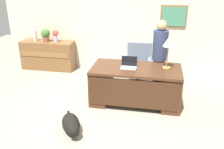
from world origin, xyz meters
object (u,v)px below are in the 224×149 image
object	(u,v)px
credenza	(48,55)
vase_with_flowers	(55,35)
desk	(136,84)
potted_plant	(46,35)
desk_lamp	(168,44)
dog_lying	(71,124)
person_standing	(159,57)
armchair	(139,66)
vase_empty	(35,36)
laptop	(129,65)

from	to	relation	value
credenza	vase_with_flowers	distance (m)	0.67
desk	credenza	xyz separation A→B (m)	(-2.68, 1.60, -0.02)
potted_plant	desk_lamp	bearing A→B (deg)	-24.13
dog_lying	potted_plant	bearing A→B (deg)	120.83
desk	potted_plant	world-z (taller)	potted_plant
person_standing	vase_with_flowers	bearing A→B (deg)	160.52
armchair	desk_lamp	bearing A→B (deg)	-53.98
desk	desk_lamp	bearing A→B (deg)	11.62
desk	person_standing	bearing A→B (deg)	52.64
desk	vase_empty	distance (m)	3.47
person_standing	dog_lying	distance (m)	2.47
desk	credenza	bearing A→B (deg)	149.17
desk	armchair	distance (m)	1.00
vase_empty	desk	bearing A→B (deg)	-27.92
armchair	person_standing	world-z (taller)	person_standing
desk_lamp	vase_empty	size ratio (longest dim) A/B	2.09
vase_with_flowers	laptop	bearing A→B (deg)	-35.08
desk	laptop	world-z (taller)	laptop
armchair	credenza	bearing A→B (deg)	167.16
desk	dog_lying	world-z (taller)	desk
person_standing	laptop	bearing A→B (deg)	-136.64
dog_lying	vase_empty	xyz separation A→B (m)	(-2.06, 2.90, 0.80)
desk	desk_lamp	distance (m)	1.06
laptop	potted_plant	xyz separation A→B (m)	(-2.55, 1.58, 0.16)
person_standing	desk	bearing A→B (deg)	-127.36
dog_lying	potted_plant	distance (m)	3.48
vase_with_flowers	credenza	bearing A→B (deg)	-179.72
credenza	vase_empty	size ratio (longest dim) A/B	4.91
credenza	person_standing	bearing A→B (deg)	-17.86
dog_lying	laptop	xyz separation A→B (m)	(0.81, 1.32, 0.68)
desk_lamp	dog_lying	bearing A→B (deg)	-137.87
credenza	dog_lying	xyz separation A→B (m)	(1.72, -2.90, -0.25)
armchair	laptop	size ratio (longest dim) A/B	3.20
potted_plant	vase_with_flowers	bearing A→B (deg)	0.00
desk	vase_with_flowers	size ratio (longest dim) A/B	5.31
laptop	potted_plant	bearing A→B (deg)	148.11
laptop	vase_with_flowers	xyz separation A→B (m)	(-2.26, 1.58, 0.18)
desk_lamp	desk	bearing A→B (deg)	-168.38
credenza	dog_lying	distance (m)	3.38
dog_lying	vase_with_flowers	xyz separation A→B (m)	(-1.44, 2.90, 0.86)
desk	laptop	size ratio (longest dim) A/B	5.72
credenza	armchair	distance (m)	2.72
person_standing	vase_empty	bearing A→B (deg)	163.78
person_standing	potted_plant	xyz separation A→B (m)	(-3.15, 1.01, 0.14)
credenza	vase_with_flowers	bearing A→B (deg)	0.28
armchair	vase_empty	world-z (taller)	vase_empty
desk	vase_empty	bearing A→B (deg)	152.08
desk	dog_lying	size ratio (longest dim) A/B	2.75
credenza	person_standing	distance (m)	3.33
dog_lying	vase_with_flowers	size ratio (longest dim) A/B	1.93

